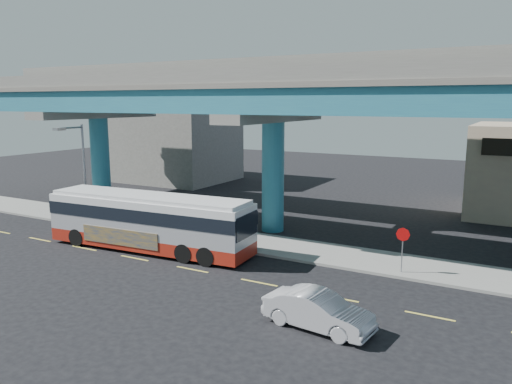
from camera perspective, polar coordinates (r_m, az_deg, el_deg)
The scene contains 10 objects.
ground at distance 26.96m, azimuth -6.91°, elevation -8.61°, with size 120.00×120.00×0.00m, color black.
sidewalk at distance 31.35m, azimuth -1.01°, elevation -5.69°, with size 70.00×4.00×0.15m, color gray.
lane_markings at distance 26.73m, azimuth -7.29°, elevation -8.77°, with size 58.00×0.12×0.01m.
viaduct at distance 33.32m, azimuth 2.10°, elevation 11.03°, with size 52.00×12.40×11.70m.
building_concrete at distance 56.89m, azimuth -9.26°, elevation 5.89°, with size 12.00×10.00×9.00m, color gray.
transit_bus at distance 30.15m, azimuth -12.13°, elevation -3.13°, with size 13.11×3.66×3.33m.
sedan at distance 19.98m, azimuth 7.12°, elevation -13.31°, with size 4.53×2.04×1.44m, color #B1B1B6.
parked_car at distance 38.17m, azimuth -15.98°, elevation -2.16°, with size 3.52×1.54×1.18m, color #303135.
street_lamp at distance 36.70m, azimuth -19.71°, elevation 3.49°, with size 0.50×2.32×7.00m.
stop_sign at distance 26.26m, azimuth 16.42°, elevation -5.35°, with size 0.70×0.10×2.33m.
Camera 1 is at (15.05, -20.62, 8.67)m, focal length 35.00 mm.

